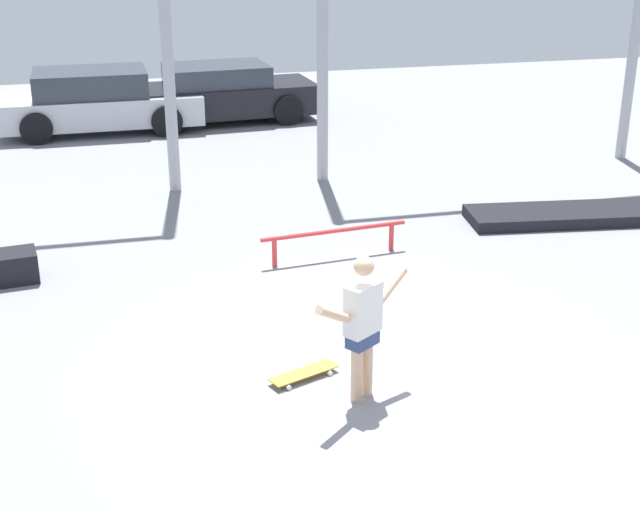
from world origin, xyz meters
name	(u,v)px	position (x,y,z in m)	size (l,w,h in m)	color
ground_plane	(364,369)	(0.00, 0.00, 0.00)	(36.00, 36.00, 0.00)	gray
skateboarder	(363,321)	(-0.20, -0.55, 0.84)	(1.16, 0.83, 1.53)	#DBAD89
skateboard	(304,373)	(-0.68, -0.05, 0.06)	(0.79, 0.47, 0.08)	gold
manual_pad	(564,215)	(4.45, 3.85, 0.09)	(3.03, 0.94, 0.18)	black
grind_rail	(334,236)	(0.53, 3.21, 0.33)	(2.14, 0.29, 0.43)	red
parked_car_silver	(98,102)	(-2.50, 11.82, 0.65)	(4.34, 1.99, 1.34)	#B7BABF
parked_car_black	(222,93)	(0.28, 12.13, 0.64)	(4.20, 2.11, 1.29)	black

